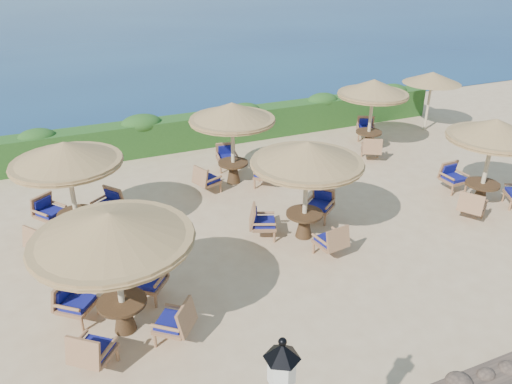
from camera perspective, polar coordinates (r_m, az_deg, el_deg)
The scene contains 10 objects.
ground at distance 13.93m, azimuth 8.09°, elevation -3.63°, with size 120.00×120.00×0.00m, color tan.
sea at distance 80.74m, azimuth -20.00°, elevation 19.96°, with size 160.00×160.00×0.00m, color #0C274F.
hedge at distance 19.61m, azimuth -2.70°, elevation 7.57°, with size 18.00×0.90×1.20m, color #1B4415.
extra_parasol at distance 21.56m, azimuth 19.50°, elevation 12.20°, with size 2.30×2.30×2.41m.
cafe_set_0 at distance 9.57m, azimuth -15.89°, elevation -6.41°, with size 3.02×3.02×2.65m.
cafe_set_1 at distance 12.40m, azimuth 5.82°, elevation 2.54°, with size 2.85×2.85×2.65m.
cafe_set_2 at distance 15.49m, azimuth 25.28°, elevation 4.75°, with size 2.77×2.69×2.65m.
cafe_set_3 at distance 13.23m, azimuth -20.59°, elevation 1.96°, with size 2.74×2.74×2.65m.
cafe_set_4 at distance 15.51m, azimuth -2.71°, elevation 7.44°, with size 2.77×2.78×2.65m.
cafe_set_5 at distance 18.74m, azimuth 13.17°, elevation 10.38°, with size 2.56×2.78×2.65m.
Camera 1 is at (-6.56, -10.18, 6.89)m, focal length 35.00 mm.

